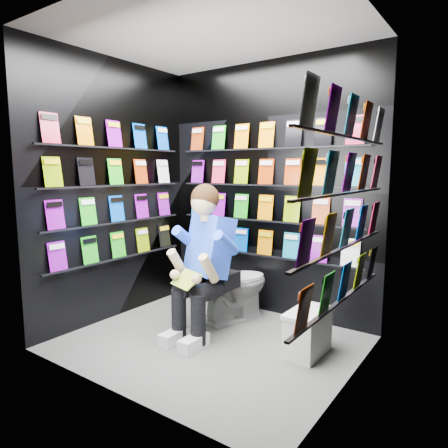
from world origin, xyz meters
The scene contains 14 objects.
floor centered at (0.00, 0.00, 0.00)m, with size 2.40×2.40×0.00m, color #5B5B59.
ceiling centered at (0.00, 0.00, 2.60)m, with size 2.40×2.40×0.00m, color white.
wall_back centered at (0.00, 1.00, 1.30)m, with size 2.40×0.04×2.60m, color black.
wall_front centered at (0.00, -1.00, 1.30)m, with size 2.40×0.04×2.60m, color black.
wall_left centered at (-1.20, 0.00, 1.30)m, with size 0.04×2.00×2.60m, color black.
wall_right centered at (1.20, 0.00, 1.30)m, with size 0.04×2.00×2.60m, color black.
comics_back centered at (0.00, 0.97, 1.31)m, with size 2.10×0.06×1.37m, color #CB1443, non-canonical shape.
comics_left centered at (-1.17, 0.00, 1.31)m, with size 0.06×1.70×1.37m, color #CB1443, non-canonical shape.
comics_right centered at (1.17, 0.00, 1.31)m, with size 0.06×1.70×1.37m, color #CB1443, non-canonical shape.
toilet centered at (-0.14, 0.59, 0.37)m, with size 0.42×0.75×0.73m, color white.
longbox centered at (0.79, 0.30, 0.17)m, with size 0.25×0.45×0.34m, color silver.
longbox_lid centered at (0.79, 0.30, 0.35)m, with size 0.27×0.47×0.03m, color silver.
reader centered at (-0.14, 0.21, 0.80)m, with size 0.57×0.83×1.54m, color blue, non-canonical shape.
held_comic centered at (-0.14, -0.14, 0.58)m, with size 0.28×0.01×0.19m, color green.
Camera 1 is at (2.02, -2.65, 1.51)m, focal length 32.00 mm.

